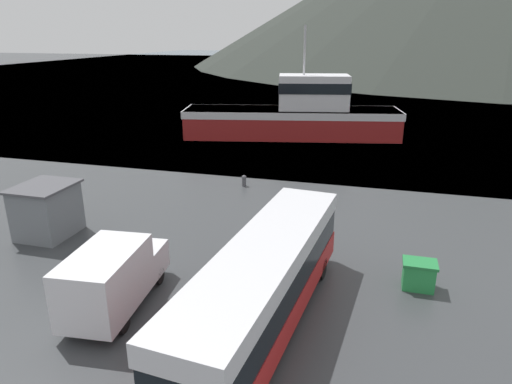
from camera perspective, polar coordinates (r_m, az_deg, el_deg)
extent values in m
plane|color=#475B6B|center=(150.11, 15.48, 14.85)|extent=(240.00, 240.00, 0.00)
cube|color=red|center=(16.18, 1.06, -13.87)|extent=(3.54, 11.86, 0.96)
cube|color=black|center=(15.64, 1.08, -10.71)|extent=(3.47, 11.62, 1.10)
cube|color=silver|center=(15.21, 1.10, -7.79)|extent=(3.54, 11.86, 0.69)
cube|color=black|center=(20.77, 6.58, -3.54)|extent=(2.12, 0.27, 1.48)
cylinder|color=black|center=(20.06, 2.19, -8.46)|extent=(0.39, 0.92, 0.90)
cylinder|color=black|center=(19.57, 8.14, -9.41)|extent=(0.39, 0.92, 0.90)
cube|color=silver|center=(17.39, -18.26, -10.48)|extent=(2.43, 3.91, 2.16)
cube|color=silver|center=(19.70, -14.52, -8.04)|extent=(2.24, 1.78, 1.19)
cube|color=black|center=(18.65, -15.74, -6.44)|extent=(1.79, 0.22, 0.76)
cylinder|color=black|center=(20.19, -17.10, -9.49)|extent=(0.28, 0.72, 0.70)
cylinder|color=black|center=(19.45, -12.06, -10.19)|extent=(0.28, 0.72, 0.70)
cylinder|color=black|center=(17.76, -21.97, -14.35)|extent=(0.28, 0.72, 0.70)
cylinder|color=black|center=(16.92, -16.32, -15.47)|extent=(0.28, 0.72, 0.70)
cube|color=maroon|center=(45.70, 4.43, 8.61)|extent=(21.27, 9.08, 2.76)
cube|color=silver|center=(45.53, 4.47, 9.89)|extent=(21.48, 9.17, 0.69)
cube|color=silver|center=(45.33, 7.21, 12.27)|extent=(7.19, 4.75, 3.25)
cube|color=black|center=(45.27, 7.23, 12.89)|extent=(7.34, 4.88, 0.98)
cylinder|color=#B2B2B7|center=(44.98, 6.10, 17.21)|extent=(0.20, 0.20, 4.48)
cube|color=green|center=(19.77, 19.65, -9.87)|extent=(1.21, 0.90, 1.05)
cube|color=#227D3C|center=(19.50, 19.85, -8.37)|extent=(1.34, 0.99, 0.12)
cube|color=slate|center=(25.29, -24.66, -2.23)|extent=(2.36, 2.70, 2.54)
cube|color=#4C4C51|center=(24.88, -25.08, 0.63)|extent=(2.59, 2.97, 0.12)
cube|color=#1E5138|center=(59.77, 8.03, 10.12)|extent=(4.59, 5.45, 0.96)
cylinder|color=#4C4C51|center=(30.75, -1.50, 1.22)|extent=(0.28, 0.28, 0.52)
sphere|color=#4C4C51|center=(30.64, -1.51, 1.83)|extent=(0.32, 0.32, 0.32)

